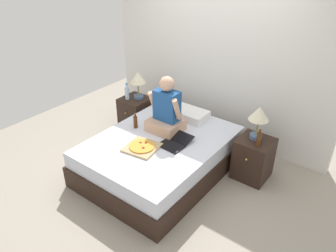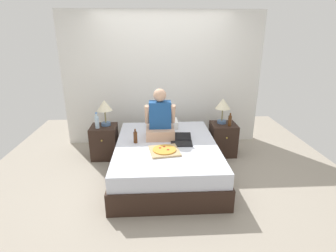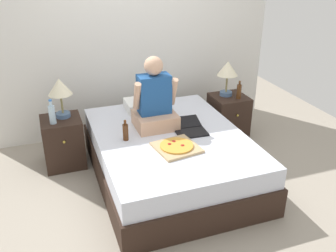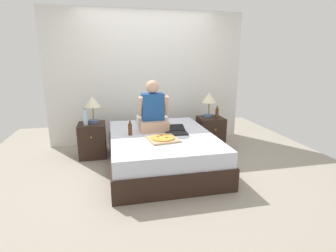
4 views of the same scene
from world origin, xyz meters
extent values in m
plane|color=#9E9384|center=(0.00, 0.00, 0.00)|extent=(5.76, 5.76, 0.00)
cube|color=silver|center=(0.00, 1.38, 1.25)|extent=(3.76, 0.12, 2.50)
cube|color=black|center=(0.00, 0.00, 0.15)|extent=(1.55, 2.04, 0.31)
cube|color=silver|center=(0.00, 0.00, 0.41)|extent=(1.51, 1.98, 0.22)
cube|color=black|center=(-1.06, 0.67, 0.29)|extent=(0.44, 0.44, 0.58)
sphere|color=gold|center=(-1.06, 0.43, 0.40)|extent=(0.03, 0.03, 0.03)
cylinder|color=#4C6B93|center=(-1.02, 0.72, 0.60)|extent=(0.16, 0.16, 0.05)
cylinder|color=olive|center=(-1.02, 0.72, 0.74)|extent=(0.02, 0.02, 0.22)
cone|color=beige|center=(-1.02, 0.72, 0.94)|extent=(0.26, 0.26, 0.18)
cylinder|color=silver|center=(-1.14, 0.58, 0.68)|extent=(0.07, 0.07, 0.20)
cylinder|color=silver|center=(-1.14, 0.58, 0.81)|extent=(0.03, 0.03, 0.06)
cylinder|color=blue|center=(-1.14, 0.58, 0.84)|extent=(0.04, 0.03, 0.02)
cube|color=black|center=(1.06, 0.67, 0.29)|extent=(0.44, 0.44, 0.58)
sphere|color=gold|center=(1.06, 0.43, 0.40)|extent=(0.03, 0.03, 0.03)
cylinder|color=#4C6B93|center=(1.03, 0.72, 0.60)|extent=(0.16, 0.16, 0.05)
cylinder|color=olive|center=(1.03, 0.72, 0.74)|extent=(0.02, 0.02, 0.22)
cone|color=beige|center=(1.03, 0.72, 0.94)|extent=(0.26, 0.26, 0.18)
cylinder|color=#512D14|center=(1.13, 0.57, 0.67)|extent=(0.06, 0.06, 0.18)
cylinder|color=#512D14|center=(1.13, 0.57, 0.78)|extent=(0.03, 0.03, 0.05)
cube|color=white|center=(-0.02, 0.74, 0.58)|extent=(0.52, 0.34, 0.12)
cube|color=tan|center=(-0.08, 0.23, 0.60)|extent=(0.44, 0.40, 0.16)
cube|color=#1E4C8C|center=(-0.08, 0.26, 0.89)|extent=(0.34, 0.20, 0.42)
sphere|color=tan|center=(-0.08, 0.26, 1.20)|extent=(0.20, 0.20, 0.20)
cylinder|color=tan|center=(-0.28, 0.21, 0.91)|extent=(0.07, 0.18, 0.32)
cylinder|color=tan|center=(0.12, 0.21, 0.91)|extent=(0.07, 0.18, 0.32)
cube|color=black|center=(0.23, -0.06, 0.53)|extent=(0.33, 0.24, 0.02)
cube|color=black|center=(0.24, 0.15, 0.57)|extent=(0.32, 0.21, 0.06)
cube|color=tan|center=(-0.04, -0.31, 0.54)|extent=(0.45, 0.45, 0.02)
cylinder|color=gold|center=(-0.04, -0.31, 0.56)|extent=(0.33, 0.33, 0.02)
cylinder|color=maroon|center=(-0.10, -0.27, 0.57)|extent=(0.04, 0.04, 0.00)
cylinder|color=maroon|center=(0.01, -0.34, 0.57)|extent=(0.04, 0.04, 0.00)
cylinder|color=maroon|center=(-0.04, -0.23, 0.57)|extent=(0.04, 0.04, 0.00)
cylinder|color=#4C2811|center=(-0.47, 0.04, 0.61)|extent=(0.06, 0.06, 0.17)
cylinder|color=#4C2811|center=(-0.47, 0.04, 0.72)|extent=(0.03, 0.03, 0.05)
camera|label=1|loc=(2.34, -2.87, 2.82)|focal=35.00mm
camera|label=2|loc=(-0.18, -3.65, 2.09)|focal=28.00mm
camera|label=3|loc=(-1.20, -3.31, 2.30)|focal=40.00mm
camera|label=4|loc=(-0.73, -3.73, 1.64)|focal=28.00mm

